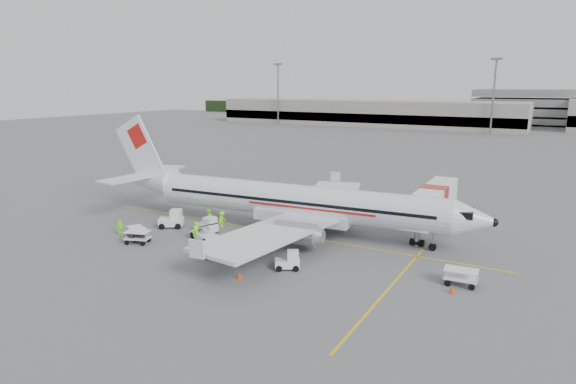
% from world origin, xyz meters
% --- Properties ---
extents(ground, '(360.00, 360.00, 0.00)m').
position_xyz_m(ground, '(0.00, 0.00, 0.00)').
color(ground, '#56595B').
extents(stripe_lead, '(44.00, 0.20, 0.01)m').
position_xyz_m(stripe_lead, '(0.00, 0.00, 0.01)').
color(stripe_lead, yellow).
rests_on(stripe_lead, ground).
extents(stripe_cross, '(0.20, 20.00, 0.01)m').
position_xyz_m(stripe_cross, '(14.00, -8.00, 0.01)').
color(stripe_cross, yellow).
rests_on(stripe_cross, ground).
extents(terminal_west, '(110.00, 22.00, 9.00)m').
position_xyz_m(terminal_west, '(-40.00, 130.00, 4.50)').
color(terminal_west, gray).
rests_on(terminal_west, ground).
extents(parking_garage, '(62.00, 24.00, 14.00)m').
position_xyz_m(parking_garage, '(25.00, 160.00, 7.00)').
color(parking_garage, slate).
rests_on(parking_garage, ground).
extents(treeline, '(300.00, 3.00, 6.00)m').
position_xyz_m(treeline, '(0.00, 175.00, 3.00)').
color(treeline, black).
rests_on(treeline, ground).
extents(mast_west, '(3.20, 1.20, 22.00)m').
position_xyz_m(mast_west, '(-70.00, 118.00, 11.00)').
color(mast_west, slate).
rests_on(mast_west, ground).
extents(mast_center, '(3.20, 1.20, 22.00)m').
position_xyz_m(mast_center, '(5.00, 118.00, 11.00)').
color(mast_center, slate).
rests_on(mast_center, ground).
extents(aircraft, '(42.35, 34.50, 10.98)m').
position_xyz_m(aircraft, '(1.40, 0.99, 5.49)').
color(aircraft, white).
rests_on(aircraft, ground).
extents(jet_bridge, '(3.39, 16.93, 4.43)m').
position_xyz_m(jet_bridge, '(13.15, 8.98, 2.22)').
color(jet_bridge, white).
rests_on(jet_bridge, ground).
extents(belt_loader, '(5.07, 3.53, 2.57)m').
position_xyz_m(belt_loader, '(-4.81, -5.60, 1.29)').
color(belt_loader, white).
rests_on(belt_loader, ground).
extents(tug_fore, '(2.28, 1.98, 1.53)m').
position_xyz_m(tug_fore, '(5.66, -8.10, 0.76)').
color(tug_fore, white).
rests_on(tug_fore, ground).
extents(tug_mid, '(2.34, 1.54, 1.69)m').
position_xyz_m(tug_mid, '(-6.24, -3.57, 0.84)').
color(tug_mid, white).
rests_on(tug_mid, ground).
extents(tug_aft, '(2.82, 2.47, 1.89)m').
position_xyz_m(tug_aft, '(-10.63, -3.98, 0.94)').
color(tug_aft, white).
rests_on(tug_aft, ground).
extents(cart_loaded_a, '(2.59, 2.13, 1.17)m').
position_xyz_m(cart_loaded_a, '(-10.79, -8.50, 0.59)').
color(cart_loaded_a, white).
rests_on(cart_loaded_a, ground).
extents(cart_loaded_b, '(2.59, 2.02, 1.19)m').
position_xyz_m(cart_loaded_b, '(-9.74, -9.42, 0.59)').
color(cart_loaded_b, white).
rests_on(cart_loaded_b, ground).
extents(cart_empty_a, '(2.52, 1.78, 1.20)m').
position_xyz_m(cart_empty_a, '(-0.91, -9.00, 0.60)').
color(cart_empty_a, white).
rests_on(cart_empty_a, ground).
extents(cart_empty_b, '(2.50, 1.59, 1.25)m').
position_xyz_m(cart_empty_b, '(18.42, -4.53, 0.63)').
color(cart_empty_b, white).
rests_on(cart_empty_b, ground).
extents(cone_nose, '(0.38, 0.38, 0.62)m').
position_xyz_m(cone_nose, '(18.18, -6.31, 0.31)').
color(cone_nose, '#FF3C08').
rests_on(cone_nose, ground).
extents(cone_port, '(0.41, 0.41, 0.67)m').
position_xyz_m(cone_port, '(-2.23, 16.79, 0.33)').
color(cone_port, '#FF3C08').
rests_on(cone_port, ground).
extents(cone_stbd, '(0.39, 0.39, 0.64)m').
position_xyz_m(cone_stbd, '(3.44, -11.65, 0.32)').
color(cone_stbd, '#FF3C08').
rests_on(cone_stbd, ground).
extents(crew_a, '(0.80, 0.68, 1.85)m').
position_xyz_m(crew_a, '(-5.50, -6.06, 0.93)').
color(crew_a, '#81F116').
rests_on(crew_a, ground).
extents(crew_b, '(1.02, 1.09, 1.78)m').
position_xyz_m(crew_b, '(-7.63, -1.50, 0.89)').
color(crew_b, '#81F116').
rests_on(crew_b, ground).
extents(crew_c, '(0.76, 1.21, 1.79)m').
position_xyz_m(crew_c, '(-5.87, -1.50, 0.89)').
color(crew_c, '#81F116').
rests_on(crew_c, ground).
extents(crew_d, '(1.05, 0.74, 1.66)m').
position_xyz_m(crew_d, '(-13.04, -8.52, 0.83)').
color(crew_d, '#81F116').
rests_on(crew_d, ground).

